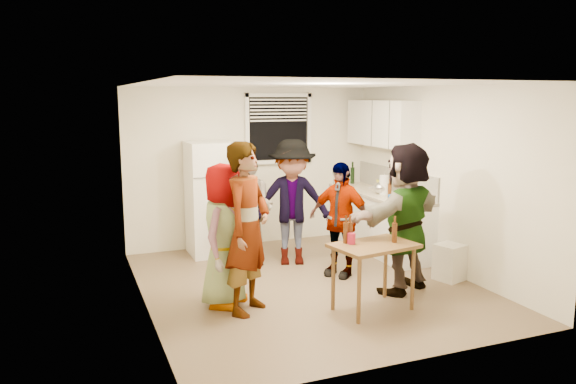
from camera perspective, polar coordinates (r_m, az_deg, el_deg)
name	(u,v)px	position (r m, az deg, el deg)	size (l,w,h in m)	color
room	(308,285)	(7.21, 2.00, -9.42)	(4.00, 4.50, 2.50)	silver
window	(279,129)	(9.04, -0.96, 6.45)	(1.12, 0.10, 1.06)	white
refrigerator	(212,198)	(8.49, -7.74, -0.64)	(0.70, 0.70, 1.70)	white
counter_lower	(378,222)	(8.83, 9.15, -3.06)	(0.60, 2.20, 0.86)	white
countertop	(379,194)	(8.74, 9.23, -0.18)	(0.64, 2.22, 0.04)	beige
backsplash	(395,180)	(8.86, 10.85, 1.21)	(0.03, 2.20, 0.36)	beige
upper_cabinets	(381,123)	(8.87, 9.48, 6.91)	(0.34, 1.60, 0.70)	white
kettle	(380,194)	(8.61, 9.36, -0.20)	(0.25, 0.21, 0.21)	silver
paper_towel	(383,194)	(8.59, 9.68, -0.23)	(0.13, 0.13, 0.29)	white
wine_bottle	(352,183)	(9.59, 6.55, 0.87)	(0.07, 0.07, 0.28)	black
beer_bottle_counter	(389,198)	(8.30, 10.27, -0.59)	(0.06, 0.06, 0.21)	#47230C
blue_cup	(391,202)	(7.98, 10.40, -1.02)	(0.08, 0.08, 0.11)	blue
picture_frame	(380,184)	(9.13, 9.32, 0.79)	(0.02, 0.16, 0.13)	#F4EC4A
trash_bin	(450,261)	(7.62, 16.10, -6.77)	(0.32, 0.32, 0.47)	silver
serving_table	(372,309)	(6.49, 8.55, -11.72)	(0.90, 0.60, 0.76)	brown
beer_bottle_table	(394,242)	(6.37, 10.73, -5.05)	(0.06, 0.06, 0.22)	#47230C
red_cup	(351,244)	(6.24, 6.45, -5.25)	(0.09, 0.09, 0.12)	#AD1837
guest_grey	(225,304)	(6.62, -6.42, -11.24)	(0.80, 1.63, 0.52)	gray
guest_stripe	(249,311)	(6.41, -4.02, -11.94)	(0.69, 1.89, 0.45)	#141933
guest_back_left	(249,264)	(8.06, -3.96, -7.35)	(0.78, 1.61, 0.61)	brown
guest_back_right	(292,263)	(8.11, 0.41, -7.23)	(1.15, 1.77, 0.66)	#38383D
guest_black	(339,275)	(7.62, 5.19, -8.39)	(0.89, 1.52, 0.37)	black
guest_orange	(403,290)	(7.17, 11.60, -9.72)	(1.69, 1.82, 0.54)	#C18349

